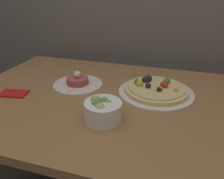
% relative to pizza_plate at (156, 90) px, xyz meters
% --- Properties ---
extents(dining_table, '(1.49, 0.89, 0.76)m').
position_rel_pizza_plate_xyz_m(dining_table, '(-0.11, -0.10, -0.11)').
color(dining_table, olive).
rests_on(dining_table, ground_plane).
extents(pizza_plate, '(0.34, 0.34, 0.06)m').
position_rel_pizza_plate_xyz_m(pizza_plate, '(0.00, 0.00, 0.00)').
color(pizza_plate, silver).
rests_on(pizza_plate, dining_table).
extents(tartare_plate, '(0.24, 0.24, 0.08)m').
position_rel_pizza_plate_xyz_m(tartare_plate, '(-0.38, -0.02, -0.00)').
color(tartare_plate, silver).
rests_on(tartare_plate, dining_table).
extents(small_bowl, '(0.14, 0.14, 0.09)m').
position_rel_pizza_plate_xyz_m(small_bowl, '(-0.16, -0.28, 0.02)').
color(small_bowl, white).
rests_on(small_bowl, dining_table).
extents(napkin, '(0.13, 0.09, 0.01)m').
position_rel_pizza_plate_xyz_m(napkin, '(-0.61, -0.20, -0.01)').
color(napkin, red).
rests_on(napkin, dining_table).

